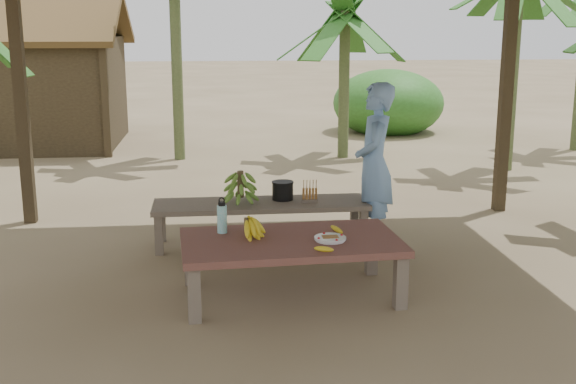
{
  "coord_description": "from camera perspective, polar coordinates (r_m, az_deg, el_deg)",
  "views": [
    {
      "loc": [
        -0.65,
        -6.01,
        2.23
      ],
      "look_at": [
        -0.03,
        0.1,
        0.8
      ],
      "focal_mm": 45.0,
      "sensor_mm": 36.0,
      "label": 1
    }
  ],
  "objects": [
    {
      "name": "bench",
      "position": [
        7.42,
        -2.16,
        -1.23
      ],
      "size": [
        2.21,
        0.63,
        0.45
      ],
      "rotation": [
        0.0,
        0.0,
        0.01
      ],
      "color": "brown",
      "rests_on": "ground"
    },
    {
      "name": "water_flask",
      "position": [
        6.15,
        -5.23,
        -2.05
      ],
      "size": [
        0.08,
        0.08,
        0.31
      ],
      "color": "#3FC7C7",
      "rests_on": "work_table"
    },
    {
      "name": "woman",
      "position": [
        7.44,
        6.84,
        2.19
      ],
      "size": [
        0.52,
        0.68,
        1.67
      ],
      "primitive_type": "imported",
      "rotation": [
        0.0,
        0.0,
        -1.79
      ],
      "color": "#6C96CD",
      "rests_on": "ground"
    },
    {
      "name": "green_banana_stalk",
      "position": [
        7.36,
        -3.77,
        0.46
      ],
      "size": [
        0.31,
        0.31,
        0.35
      ],
      "primitive_type": null,
      "rotation": [
        0.0,
        0.0,
        0.01
      ],
      "color": "#598C2D",
      "rests_on": "bench"
    },
    {
      "name": "cooking_pot",
      "position": [
        7.5,
        -0.42,
        0.09
      ],
      "size": [
        0.22,
        0.22,
        0.19
      ],
      "primitive_type": "cylinder",
      "color": "black",
      "rests_on": "bench"
    },
    {
      "name": "hut",
      "position": [
        14.58,
        -21.27,
        7.79
      ],
      "size": [
        4.4,
        3.43,
        2.85
      ],
      "color": "black",
      "rests_on": "ground"
    },
    {
      "name": "loose_banana_front",
      "position": [
        5.65,
        2.85,
        -4.53
      ],
      "size": [
        0.16,
        0.06,
        0.04
      ],
      "primitive_type": "ellipsoid",
      "rotation": [
        0.0,
        0.0,
        1.64
      ],
      "color": "yellow",
      "rests_on": "work_table"
    },
    {
      "name": "loose_banana_side",
      "position": [
        6.19,
        3.87,
        -2.97
      ],
      "size": [
        0.12,
        0.17,
        0.04
      ],
      "primitive_type": "ellipsoid",
      "rotation": [
        0.0,
        0.0,
        0.54
      ],
      "color": "yellow",
      "rests_on": "work_table"
    },
    {
      "name": "ripe_banana_bunch",
      "position": [
        6.03,
        -3.31,
        -2.73
      ],
      "size": [
        0.32,
        0.28,
        0.18
      ],
      "primitive_type": null,
      "rotation": [
        0.0,
        0.0,
        -0.1
      ],
      "color": "yellow",
      "rests_on": "work_table"
    },
    {
      "name": "plate",
      "position": [
        5.93,
        3.35,
        -3.7
      ],
      "size": [
        0.26,
        0.26,
        0.04
      ],
      "color": "white",
      "rests_on": "work_table"
    },
    {
      "name": "skewer_rack",
      "position": [
        7.38,
        1.74,
        0.1
      ],
      "size": [
        0.18,
        0.08,
        0.24
      ],
      "primitive_type": null,
      "rotation": [
        0.0,
        0.0,
        0.01
      ],
      "color": "#A57F47",
      "rests_on": "bench"
    },
    {
      "name": "banana_plant_n",
      "position": [
        12.27,
        4.52,
        12.8
      ],
      "size": [
        1.8,
        1.8,
        2.65
      ],
      "color": "#596638",
      "rests_on": "ground"
    },
    {
      "name": "ground",
      "position": [
        6.45,
        0.36,
        -7.15
      ],
      "size": [
        80.0,
        80.0,
        0.0
      ],
      "primitive_type": "plane",
      "color": "brown",
      "rests_on": "ground"
    },
    {
      "name": "work_table",
      "position": [
        6.0,
        0.22,
        -4.31
      ],
      "size": [
        1.86,
        1.12,
        0.5
      ],
      "rotation": [
        0.0,
        0.0,
        0.07
      ],
      "color": "brown",
      "rests_on": "ground"
    }
  ]
}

